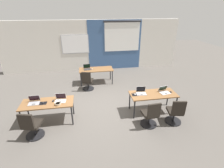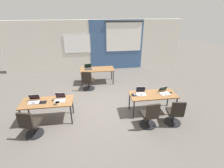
{
  "view_description": "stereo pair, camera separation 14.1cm",
  "coord_description": "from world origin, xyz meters",
  "px_view_note": "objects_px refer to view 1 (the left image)",
  "views": [
    {
      "loc": [
        -0.48,
        -5.33,
        3.46
      ],
      "look_at": [
        0.44,
        0.17,
        0.83
      ],
      "focal_mm": 26.67,
      "sensor_mm": 36.0,
      "label": 1
    },
    {
      "loc": [
        -0.34,
        -5.35,
        3.46
      ],
      "look_at": [
        0.44,
        0.17,
        0.83
      ],
      "focal_mm": 26.67,
      "sensor_mm": 36.0,
      "label": 2
    }
  ],
  "objects_px": {
    "mouse_near_right_end": "(171,92)",
    "chair_near_right_end": "(175,113)",
    "desk_near_right": "(153,95)",
    "snack_bowl": "(58,104)",
    "mouse_near_right_inner": "(135,94)",
    "mouse_near_left_inner": "(53,101)",
    "desk_near_left": "(48,104)",
    "chair_near_left_end": "(32,127)",
    "laptop_near_left_end": "(34,102)",
    "mouse_near_left_end": "(43,103)",
    "chair_near_right_inner": "(150,116)",
    "laptop_near_left_inner": "(61,99)",
    "desk_far_center": "(96,70)",
    "laptop_near_right_end": "(164,91)",
    "laptop_far_left": "(87,68)",
    "laptop_near_right_inner": "(141,92)",
    "mouse_far_left": "(92,69)",
    "chair_far_left": "(87,82)"
  },
  "relations": [
    {
      "from": "desk_far_center",
      "to": "chair_near_left_end",
      "type": "xyz_separation_m",
      "value": [
        -2.1,
        -3.5,
        -0.28
      ]
    },
    {
      "from": "desk_near_left",
      "to": "laptop_near_left_inner",
      "type": "distance_m",
      "value": 0.42
    },
    {
      "from": "desk_far_center",
      "to": "chair_near_left_end",
      "type": "bearing_deg",
      "value": -120.94
    },
    {
      "from": "laptop_near_left_end",
      "to": "laptop_near_right_inner",
      "type": "relative_size",
      "value": 0.95
    },
    {
      "from": "desk_near_right",
      "to": "mouse_near_left_end",
      "type": "height_order",
      "value": "mouse_near_left_end"
    },
    {
      "from": "laptop_near_left_inner",
      "to": "chair_near_right_inner",
      "type": "bearing_deg",
      "value": -11.39
    },
    {
      "from": "chair_near_left_end",
      "to": "desk_near_left",
      "type": "bearing_deg",
      "value": -102.89
    },
    {
      "from": "laptop_near_left_end",
      "to": "chair_near_right_inner",
      "type": "relative_size",
      "value": 0.37
    },
    {
      "from": "laptop_far_left",
      "to": "laptop_near_left_inner",
      "type": "height_order",
      "value": "same"
    },
    {
      "from": "mouse_near_right_end",
      "to": "chair_near_right_end",
      "type": "distance_m",
      "value": 0.86
    },
    {
      "from": "laptop_near_left_end",
      "to": "snack_bowl",
      "type": "height_order",
      "value": "laptop_near_left_end"
    },
    {
      "from": "desk_near_right",
      "to": "snack_bowl",
      "type": "xyz_separation_m",
      "value": [
        -3.15,
        -0.19,
        0.1
      ]
    },
    {
      "from": "desk_near_left",
      "to": "mouse_near_right_end",
      "type": "xyz_separation_m",
      "value": [
        4.14,
        -0.01,
        0.08
      ]
    },
    {
      "from": "chair_near_right_inner",
      "to": "snack_bowl",
      "type": "xyz_separation_m",
      "value": [
        -2.78,
        0.57,
        0.38
      ]
    },
    {
      "from": "desk_near_left",
      "to": "desk_near_right",
      "type": "relative_size",
      "value": 1.0
    },
    {
      "from": "mouse_near_left_end",
      "to": "laptop_far_left",
      "type": "distance_m",
      "value": 3.22
    },
    {
      "from": "mouse_far_left",
      "to": "mouse_near_right_end",
      "type": "xyz_separation_m",
      "value": [
        2.57,
        -2.79,
        0.0
      ]
    },
    {
      "from": "chair_far_left",
      "to": "laptop_near_right_end",
      "type": "xyz_separation_m",
      "value": [
        2.61,
        -2.08,
        0.39
      ]
    },
    {
      "from": "chair_near_left_end",
      "to": "chair_near_right_inner",
      "type": "xyz_separation_m",
      "value": [
        3.48,
        -0.07,
        0.0
      ]
    },
    {
      "from": "mouse_near_left_inner",
      "to": "laptop_near_left_inner",
      "type": "bearing_deg",
      "value": 1.18
    },
    {
      "from": "chair_near_right_end",
      "to": "mouse_near_left_end",
      "type": "bearing_deg",
      "value": -0.21
    },
    {
      "from": "laptop_near_left_inner",
      "to": "snack_bowl",
      "type": "height_order",
      "value": "laptop_near_left_inner"
    },
    {
      "from": "laptop_near_left_inner",
      "to": "snack_bowl",
      "type": "distance_m",
      "value": 0.24
    },
    {
      "from": "laptop_near_left_end",
      "to": "mouse_near_right_end",
      "type": "height_order",
      "value": "laptop_near_left_end"
    },
    {
      "from": "mouse_far_left",
      "to": "snack_bowl",
      "type": "bearing_deg",
      "value": -112.35
    },
    {
      "from": "laptop_far_left",
      "to": "snack_bowl",
      "type": "bearing_deg",
      "value": -114.76
    },
    {
      "from": "laptop_near_left_end",
      "to": "mouse_near_right_inner",
      "type": "bearing_deg",
      "value": -2.39
    },
    {
      "from": "mouse_far_left",
      "to": "mouse_near_right_end",
      "type": "bearing_deg",
      "value": -47.33
    },
    {
      "from": "desk_near_right",
      "to": "mouse_far_left",
      "type": "bearing_deg",
      "value": 124.7
    },
    {
      "from": "desk_far_center",
      "to": "laptop_near_right_end",
      "type": "bearing_deg",
      "value": -52.17
    },
    {
      "from": "mouse_near_left_end",
      "to": "mouse_far_left",
      "type": "height_order",
      "value": "mouse_near_left_end"
    },
    {
      "from": "chair_near_left_end",
      "to": "chair_near_right_inner",
      "type": "distance_m",
      "value": 3.48
    },
    {
      "from": "mouse_near_right_inner",
      "to": "mouse_near_left_inner",
      "type": "height_order",
      "value": "mouse_near_right_inner"
    },
    {
      "from": "desk_near_left",
      "to": "snack_bowl",
      "type": "bearing_deg",
      "value": -28.39
    },
    {
      "from": "mouse_near_right_inner",
      "to": "chair_near_right_end",
      "type": "height_order",
      "value": "chair_near_right_end"
    },
    {
      "from": "desk_near_left",
      "to": "chair_near_right_end",
      "type": "xyz_separation_m",
      "value": [
        3.96,
        -0.76,
        -0.28
      ]
    },
    {
      "from": "desk_near_left",
      "to": "mouse_near_left_inner",
      "type": "relative_size",
      "value": 14.92
    },
    {
      "from": "mouse_near_left_inner",
      "to": "desk_far_center",
      "type": "bearing_deg",
      "value": 60.35
    },
    {
      "from": "chair_near_right_end",
      "to": "desk_near_right",
      "type": "bearing_deg",
      "value": -48.83
    },
    {
      "from": "desk_far_center",
      "to": "chair_near_right_end",
      "type": "height_order",
      "value": "chair_near_right_end"
    },
    {
      "from": "laptop_near_left_end",
      "to": "chair_near_right_inner",
      "type": "xyz_separation_m",
      "value": [
        3.53,
        -0.8,
        -0.39
      ]
    },
    {
      "from": "chair_near_right_inner",
      "to": "laptop_near_left_inner",
      "type": "height_order",
      "value": "laptop_near_left_inner"
    },
    {
      "from": "mouse_near_left_end",
      "to": "chair_near_left_end",
      "type": "xyz_separation_m",
      "value": [
        -0.23,
        -0.67,
        -0.36
      ]
    },
    {
      "from": "laptop_near_left_end",
      "to": "mouse_near_left_end",
      "type": "height_order",
      "value": "laptop_near_left_end"
    },
    {
      "from": "laptop_near_right_end",
      "to": "desk_far_center",
      "type": "bearing_deg",
      "value": 118.4
    },
    {
      "from": "mouse_near_right_inner",
      "to": "chair_near_right_inner",
      "type": "xyz_separation_m",
      "value": [
        0.28,
        -0.79,
        -0.36
      ]
    },
    {
      "from": "mouse_near_right_end",
      "to": "snack_bowl",
      "type": "height_order",
      "value": "snack_bowl"
    },
    {
      "from": "laptop_near_left_inner",
      "to": "chair_near_right_end",
      "type": "xyz_separation_m",
      "value": [
        3.55,
        -0.8,
        -0.39
      ]
    },
    {
      "from": "mouse_near_left_end",
      "to": "chair_far_left",
      "type": "relative_size",
      "value": 0.12
    },
    {
      "from": "laptop_near_left_end",
      "to": "chair_far_left",
      "type": "relative_size",
      "value": 0.37
    }
  ]
}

